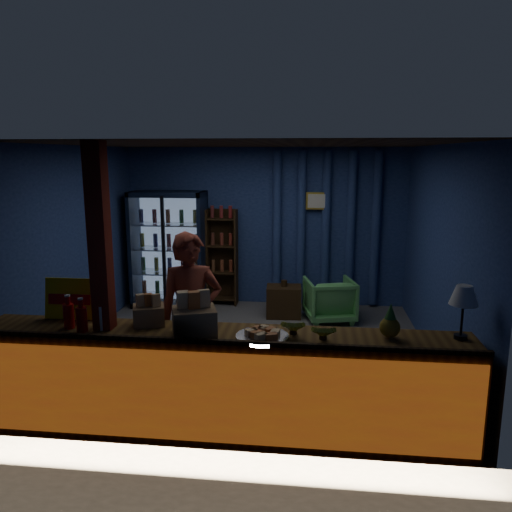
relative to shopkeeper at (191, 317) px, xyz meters
The scene contains 19 objects.
ground 1.59m from the shopkeeper, 71.69° to the left, with size 4.60×4.60×0.00m, color #515154.
room_walls 1.51m from the shopkeeper, 71.69° to the left, with size 4.60×4.60×4.60m.
counter 0.86m from the shopkeeper, 56.93° to the right, with size 4.40×0.57×0.99m.
support_post 0.99m from the shopkeeper, 134.87° to the right, with size 0.16×0.16×2.60m, color maroon.
beverage_cooler 3.38m from the shopkeeper, 109.56° to the left, with size 1.20×0.62×1.90m.
bottle_shelf 3.34m from the shopkeeper, 94.83° to the left, with size 0.50×0.28×1.60m.
curtain_folds 3.72m from the shopkeeper, 67.38° to the left, with size 1.74×0.14×2.50m.
framed_picture 3.70m from the shopkeeper, 69.32° to the left, with size 0.36×0.04×0.28m.
shopkeeper is the anchor object (origin of this frame).
green_chair 3.06m from the shopkeeper, 60.48° to the left, with size 0.70×0.72×0.65m, color #5AB45C.
side_table 2.91m from the shopkeeper, 73.97° to the left, with size 0.55×0.42×0.58m.
yellow_sign 1.17m from the shopkeeper, 158.54° to the right, with size 0.49×0.10×0.39m.
soda_bottles 1.07m from the shopkeeper, 138.66° to the right, with size 0.41×0.18×0.31m.
snack_box_left 0.78m from the shopkeeper, 73.59° to the right, with size 0.44×0.40×0.39m.
snack_box_centre 0.59m from the shopkeeper, 118.37° to the right, with size 0.34×0.30×0.29m.
pastry_tray 1.08m from the shopkeeper, 42.07° to the right, with size 0.46×0.46×0.07m.
banana_bunches 1.38m from the shopkeeper, 29.83° to the right, with size 0.48×0.29×0.16m.
table_lamp 2.57m from the shopkeeper, 12.60° to the right, with size 0.24×0.24×0.47m.
pineapple 1.98m from the shopkeeper, 17.85° to the right, with size 0.17×0.17×0.30m.
Camera 1 is at (0.78, -5.98, 2.48)m, focal length 35.00 mm.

